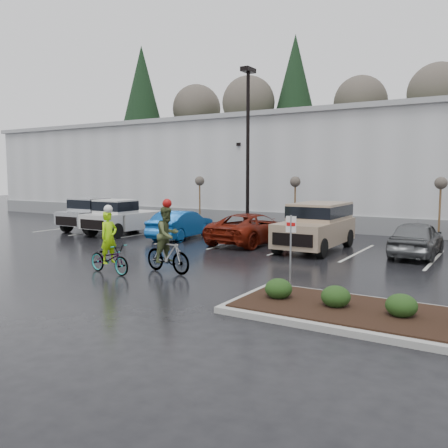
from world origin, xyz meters
The scene contains 21 objects.
ground centered at (0.00, 0.00, 0.00)m, with size 120.00×120.00×0.00m, color black.
warehouse centered at (0.00, 21.99, 3.65)m, with size 60.50×15.50×7.20m.
wooded_ridge centered at (0.00, 45.00, 3.00)m, with size 80.00×25.00×6.00m, color #1F3717.
lamppost centered at (-4.00, 12.00, 5.69)m, with size 0.50×1.00×9.22m.
sapling_west centered at (-8.00, 13.00, 2.73)m, with size 0.60×0.60×3.20m.
sapling_mid centered at (-1.50, 13.00, 2.73)m, with size 0.60×0.60×3.20m.
sapling_east centered at (6.00, 13.00, 2.73)m, with size 0.60×0.60×3.20m.
curb_island centered at (7.00, -1.00, 0.07)m, with size 8.00×3.00×0.15m, color gray.
mulch_bed centered at (7.00, -1.00, 0.17)m, with size 7.60×2.60×0.04m, color black.
shrub_a centered at (4.00, -1.00, 0.41)m, with size 0.70×0.70×0.52m, color black.
shrub_b centered at (5.50, -1.00, 0.41)m, with size 0.70×0.70×0.52m, color black.
shrub_c centered at (7.00, -1.00, 0.41)m, with size 0.70×0.70×0.52m, color black.
fire_lane_sign centered at (3.80, 0.20, 1.41)m, with size 0.30×0.05×2.20m.
pickup_silver centered at (-11.93, 8.32, 0.98)m, with size 2.10×5.20×1.96m, color #AAAEB2, non-canonical shape.
pickup_white centered at (-9.38, 7.83, 0.98)m, with size 2.10×5.20×1.96m, color silver, non-canonical shape.
car_blue centered at (-5.58, 7.77, 0.73)m, with size 1.55×4.45×1.47m, color #0D4997.
car_red centered at (-1.66, 8.18, 0.73)m, with size 2.43×5.27×1.46m, color #671509.
suv_tan centered at (1.65, 7.85, 1.03)m, with size 2.20×5.10×2.06m, color #9C846A, non-canonical shape.
car_grey centered at (5.73, 8.50, 0.73)m, with size 1.72×4.29×1.46m, color slate.
cyclist_hivis centered at (-2.47, -0.47, 0.72)m, with size 1.97×0.88×2.31m.
cyclist_olive centered at (-0.87, 0.65, 0.90)m, with size 1.99×0.99×2.51m.
Camera 1 is at (8.99, -11.84, 3.33)m, focal length 38.00 mm.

